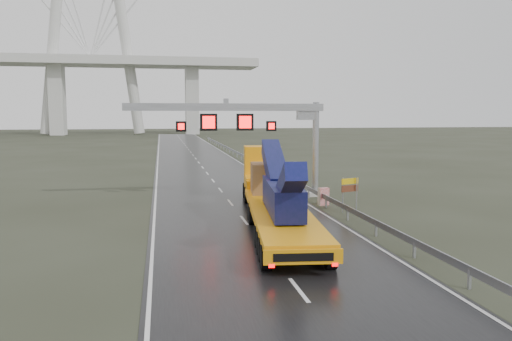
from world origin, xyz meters
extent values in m
plane|color=#2B2E20|center=(0.00, 0.00, 0.00)|extent=(400.00, 400.00, 0.00)
cube|color=black|center=(0.00, 40.00, 0.01)|extent=(11.00, 200.00, 0.02)
cube|color=silver|center=(6.90, 18.00, 0.15)|extent=(1.20, 1.20, 0.30)
cylinder|color=gray|center=(6.90, 18.00, 3.60)|extent=(0.48, 0.48, 7.20)
cube|color=gray|center=(0.00, 18.00, 6.80)|extent=(14.80, 0.55, 0.55)
cube|color=gray|center=(6.10, 18.00, 6.30)|extent=(1.40, 0.35, 0.90)
cube|color=gray|center=(0.00, 18.00, 7.25)|extent=(0.35, 0.35, 0.35)
cube|color=black|center=(-1.30, 17.95, 5.70)|extent=(1.25, 0.25, 1.25)
cube|color=#FF0C0C|center=(-1.30, 17.81, 5.70)|extent=(0.90, 0.02, 0.90)
cube|color=black|center=(1.40, 17.95, 5.70)|extent=(1.25, 0.25, 1.25)
cube|color=#FF0C0C|center=(1.40, 17.81, 5.70)|extent=(0.90, 0.02, 0.90)
cube|color=black|center=(-3.30, 17.95, 5.40)|extent=(0.75, 0.25, 0.75)
cube|color=#FF0C0C|center=(-3.30, 17.81, 5.40)|extent=(0.54, 0.02, 0.54)
cube|color=black|center=(3.40, 17.95, 5.40)|extent=(0.75, 0.25, 0.75)
cube|color=#FF0C0C|center=(3.40, 17.81, 5.40)|extent=(0.54, 0.02, 0.54)
cube|color=silver|center=(-35.00, 140.00, 10.50)|extent=(4.00, 6.00, 21.00)
cube|color=silver|center=(5.00, 140.00, 10.50)|extent=(4.00, 6.00, 21.00)
cube|color=orange|center=(1.36, 6.61, 1.11)|extent=(4.66, 15.02, 0.37)
cube|color=orange|center=(0.48, -0.89, 0.90)|extent=(3.05, 0.48, 0.58)
cube|color=black|center=(0.47, -0.96, 0.90)|extent=(2.31, 0.29, 0.32)
cube|color=#FF0505|center=(-0.73, -0.82, 0.58)|extent=(0.24, 0.07, 0.13)
cube|color=#FF0505|center=(1.68, -1.10, 0.58)|extent=(0.24, 0.07, 0.13)
cube|color=orange|center=(2.27, 14.36, 1.53)|extent=(2.87, 1.58, 0.53)
cube|color=orange|center=(2.47, 16.04, 1.27)|extent=(3.09, 3.46, 1.27)
cube|color=orange|center=(2.69, 17.92, 2.53)|extent=(2.87, 2.40, 2.74)
cube|color=black|center=(2.81, 18.99, 2.85)|extent=(2.42, 0.34, 1.27)
cube|color=#0E1745|center=(1.24, 5.56, 2.11)|extent=(2.21, 6.46, 1.48)
cube|color=#0E1745|center=(1.67, 9.23, 3.38)|extent=(1.73, 5.90, 2.70)
cube|color=#0E1745|center=(0.93, 2.94, 3.06)|extent=(1.43, 4.26, 2.55)
cylinder|color=gray|center=(1.87, 5.48, 3.06)|extent=(0.35, 0.35, 1.69)
cube|color=olive|center=(2.00, 12.06, 2.24)|extent=(2.58, 2.58, 1.90)
cylinder|color=black|center=(0.81, 1.89, 0.53)|extent=(3.16, 1.40, 1.06)
cylinder|color=black|center=(1.67, 9.23, 0.53)|extent=(3.16, 1.40, 1.06)
cylinder|color=black|center=(2.66, 17.71, 0.58)|extent=(2.96, 1.48, 1.16)
cylinder|color=gray|center=(6.63, 11.28, 1.13)|extent=(0.08, 0.08, 2.25)
cylinder|color=gray|center=(7.57, 11.28, 1.13)|extent=(0.08, 0.08, 2.25)
cube|color=#E6B40C|center=(7.10, 11.28, 2.02)|extent=(1.27, 0.46, 0.38)
cube|color=#5E2D1B|center=(7.10, 11.28, 1.55)|extent=(1.27, 0.46, 0.42)
cube|color=red|center=(6.25, 14.00, 0.60)|extent=(0.77, 0.52, 1.21)
camera|label=1|loc=(-4.74, -18.68, 6.30)|focal=35.00mm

